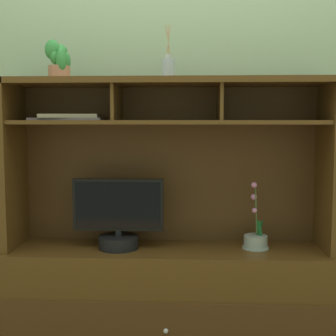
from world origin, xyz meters
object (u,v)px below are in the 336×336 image
Objects in this scene: magazine_stack_left at (70,117)px; potted_succulent at (59,61)px; diffuser_bottle at (168,68)px; tv_monitor at (118,220)px; media_console at (168,264)px; potted_orchid at (256,239)px.

potted_succulent reaches higher than magazine_stack_left.
diffuser_bottle is at bearing 4.73° from potted_succulent.
tv_monitor is 2.39× the size of potted_succulent.
diffuser_bottle reaches higher than media_console.
potted_succulent is at bearing -175.27° from diffuser_bottle.
potted_orchid is at bearing -1.18° from media_console.
potted_succulent reaches higher than tv_monitor.
media_console reaches higher than potted_orchid.
tv_monitor is at bearing -177.58° from potted_orchid.
magazine_stack_left reaches higher than tv_monitor.
tv_monitor is 0.70m from potted_orchid.
media_console reaches higher than magazine_stack_left.
diffuser_bottle reaches higher than magazine_stack_left.
tv_monitor is at bearing -166.87° from diffuser_bottle.
magazine_stack_left is at bearing -179.06° from potted_orchid.
potted_succulent is at bearing -179.09° from potted_orchid.
media_console is 8.70× the size of potted_succulent.
diffuser_bottle reaches higher than potted_orchid.
diffuser_bottle is (-0.00, 0.02, 0.99)m from media_console.
potted_orchid is 1.33m from potted_succulent.
tv_monitor is at bearing -2.69° from potted_succulent.
diffuser_bottle reaches higher than tv_monitor.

